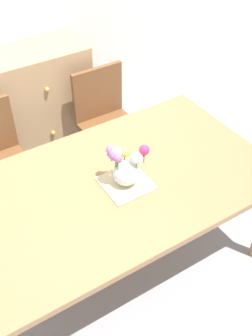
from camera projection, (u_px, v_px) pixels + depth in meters
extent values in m
plane|color=#939399|center=(116.00, 261.00, 2.91)|extent=(12.00, 12.00, 0.00)
cube|color=#9E7047|center=(114.00, 185.00, 2.43)|extent=(1.86, 1.09, 0.04)
cylinder|color=#9E7047|center=(177.00, 145.00, 3.31)|extent=(0.07, 0.07, 0.71)
cube|color=brown|center=(0.00, 170.00, 2.93)|extent=(0.42, 0.42, 0.04)
cylinder|color=brown|center=(39.00, 199.00, 3.05)|extent=(0.04, 0.04, 0.44)
cylinder|color=brown|center=(21.00, 171.00, 3.28)|extent=(0.04, 0.04, 0.44)
cube|color=brown|center=(111.00, 129.00, 3.29)|extent=(0.42, 0.42, 0.04)
cylinder|color=brown|center=(142.00, 157.00, 3.41)|extent=(0.04, 0.04, 0.44)
cylinder|color=brown|center=(104.00, 172.00, 3.27)|extent=(0.04, 0.04, 0.44)
cylinder|color=brown|center=(119.00, 134.00, 3.64)|extent=(0.04, 0.04, 0.44)
cylinder|color=brown|center=(82.00, 148.00, 3.49)|extent=(0.04, 0.04, 0.44)
cube|color=brown|center=(98.00, 92.00, 3.26)|extent=(0.42, 0.04, 0.42)
cube|color=tan|center=(4.00, 118.00, 3.33)|extent=(1.40, 0.44, 1.00)
sphere|color=#B7933D|center=(47.00, 90.00, 3.12)|extent=(0.04, 0.04, 0.04)
sphere|color=#B7933D|center=(53.00, 133.00, 3.38)|extent=(0.04, 0.04, 0.04)
cube|color=#CCB789|center=(126.00, 183.00, 2.41)|extent=(0.27, 0.27, 0.01)
sphere|color=silver|center=(126.00, 173.00, 2.35)|extent=(0.15, 0.15, 0.15)
sphere|color=#D12D66|center=(144.00, 150.00, 2.27)|extent=(0.06, 0.06, 0.06)
cylinder|color=#478438|center=(144.00, 157.00, 2.30)|extent=(0.01, 0.01, 0.10)
sphere|color=#B266C6|center=(116.00, 154.00, 2.25)|extent=(0.08, 0.08, 0.08)
cylinder|color=#478438|center=(116.00, 160.00, 2.28)|extent=(0.01, 0.01, 0.09)
sphere|color=#EA9EBC|center=(117.00, 152.00, 2.24)|extent=(0.07, 0.07, 0.07)
cylinder|color=#478438|center=(117.00, 160.00, 2.28)|extent=(0.01, 0.01, 0.10)
sphere|color=#B266C6|center=(119.00, 157.00, 2.24)|extent=(0.05, 0.05, 0.05)
cylinder|color=#478438|center=(119.00, 163.00, 2.27)|extent=(0.01, 0.01, 0.08)
sphere|color=white|center=(137.00, 158.00, 2.28)|extent=(0.07, 0.07, 0.07)
cylinder|color=#478438|center=(137.00, 162.00, 2.30)|extent=(0.01, 0.01, 0.06)
sphere|color=#EFD14C|center=(125.00, 151.00, 2.32)|extent=(0.06, 0.06, 0.06)
cylinder|color=#478438|center=(125.00, 155.00, 2.34)|extent=(0.01, 0.01, 0.06)
sphere|color=#B266C6|center=(111.00, 150.00, 2.30)|extent=(0.05, 0.05, 0.05)
cylinder|color=#478438|center=(111.00, 155.00, 2.32)|extent=(0.01, 0.01, 0.08)
sphere|color=#E55B4C|center=(117.00, 151.00, 2.30)|extent=(0.05, 0.05, 0.05)
cylinder|color=#478438|center=(117.00, 156.00, 2.33)|extent=(0.01, 0.01, 0.07)
ellipsoid|color=#478438|center=(140.00, 156.00, 2.30)|extent=(0.07, 0.04, 0.01)
ellipsoid|color=#478438|center=(117.00, 159.00, 2.31)|extent=(0.06, 0.07, 0.01)
ellipsoid|color=#478438|center=(127.00, 154.00, 2.33)|extent=(0.06, 0.07, 0.03)
ellipsoid|color=#478438|center=(112.00, 157.00, 2.34)|extent=(0.05, 0.07, 0.03)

